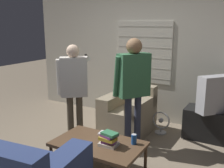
# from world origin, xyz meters

# --- Properties ---
(ground_plane) EXTENTS (16.00, 16.00, 0.00)m
(ground_plane) POSITION_xyz_m (0.00, 0.00, 0.00)
(ground_plane) COLOR #7F705B
(wall_back) EXTENTS (5.20, 0.08, 2.55)m
(wall_back) POSITION_xyz_m (-0.00, 2.03, 1.28)
(wall_back) COLOR #BCB7A8
(wall_back) RESTS_ON ground_plane
(armchair_beige) EXTENTS (0.79, 0.82, 0.79)m
(armchair_beige) POSITION_xyz_m (-0.04, 1.27, 0.33)
(armchair_beige) COLOR gray
(armchair_beige) RESTS_ON ground_plane
(coffee_table) EXTENTS (1.11, 0.67, 0.41)m
(coffee_table) POSITION_xyz_m (0.23, -0.13, 0.38)
(coffee_table) COLOR brown
(coffee_table) RESTS_ON ground_plane
(tv_stand) EXTENTS (1.09, 0.44, 0.50)m
(tv_stand) POSITION_xyz_m (1.41, 1.62, 0.25)
(tv_stand) COLOR black
(tv_stand) RESTS_ON ground_plane
(tv) EXTENTS (0.69, 0.77, 0.58)m
(tv) POSITION_xyz_m (1.41, 1.62, 0.79)
(tv) COLOR #B2B2B7
(tv) RESTS_ON tv_stand
(person_left_standing) EXTENTS (0.49, 0.80, 1.55)m
(person_left_standing) POSITION_xyz_m (-0.53, 0.40, 0.98)
(person_left_standing) COLOR #4C4233
(person_left_standing) RESTS_ON ground_plane
(person_right_standing) EXTENTS (0.55, 0.80, 1.65)m
(person_right_standing) POSITION_xyz_m (0.30, 0.70, 1.06)
(person_right_standing) COLOR #33384C
(person_right_standing) RESTS_ON ground_plane
(book_stack) EXTENTS (0.24, 0.20, 0.18)m
(book_stack) POSITION_xyz_m (0.38, -0.14, 0.50)
(book_stack) COLOR beige
(book_stack) RESTS_ON coffee_table
(soda_can) EXTENTS (0.07, 0.07, 0.13)m
(soda_can) POSITION_xyz_m (0.63, 0.06, 0.48)
(soda_can) COLOR #194C9E
(soda_can) RESTS_ON coffee_table
(spare_remote) EXTENTS (0.05, 0.13, 0.02)m
(spare_remote) POSITION_xyz_m (0.11, 0.12, 0.43)
(spare_remote) COLOR white
(spare_remote) RESTS_ON coffee_table
(floor_fan) EXTENTS (0.31, 0.20, 0.39)m
(floor_fan) POSITION_xyz_m (0.50, 1.44, 0.18)
(floor_fan) COLOR #A8A8AD
(floor_fan) RESTS_ON ground_plane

